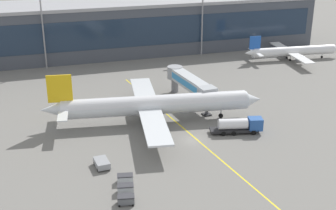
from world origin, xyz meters
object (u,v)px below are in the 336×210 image
(main_airliner, at_px, (154,105))
(commuter_jet_far, at_px, (293,51))
(pushback_tug, at_px, (102,163))
(fuel_tanker, at_px, (240,125))
(baggage_cart_0, at_px, (126,200))
(baggage_cart_1, at_px, (126,189))
(baggage_cart_2, at_px, (125,178))

(main_airliner, bearing_deg, commuter_jet_far, 31.88)
(pushback_tug, relative_size, commuter_jet_far, 0.12)
(pushback_tug, height_order, commuter_jet_far, commuter_jet_far)
(fuel_tanker, xyz_separation_m, baggage_cart_0, (-28.14, -18.58, -0.96))
(main_airliner, relative_size, fuel_tanker, 4.34)
(fuel_tanker, bearing_deg, baggage_cart_0, -146.57)
(fuel_tanker, distance_m, baggage_cart_1, 31.57)
(main_airliner, relative_size, baggage_cart_0, 16.63)
(pushback_tug, height_order, baggage_cart_2, baggage_cart_2)
(fuel_tanker, height_order, commuter_jet_far, commuter_jet_far)
(baggage_cart_0, bearing_deg, baggage_cart_2, 78.89)
(pushback_tug, height_order, baggage_cart_0, baggage_cart_0)
(baggage_cart_1, height_order, commuter_jet_far, commuter_jet_far)
(main_airliner, height_order, baggage_cart_0, main_airliner)
(fuel_tanker, relative_size, baggage_cart_0, 3.83)
(main_airliner, height_order, commuter_jet_far, main_airliner)
(fuel_tanker, relative_size, baggage_cart_2, 3.83)
(main_airliner, bearing_deg, baggage_cart_1, -114.96)
(baggage_cart_2, bearing_deg, commuter_jet_far, 40.62)
(pushback_tug, bearing_deg, commuter_jet_far, 36.11)
(baggage_cart_0, relative_size, baggage_cart_1, 1.00)
(pushback_tug, xyz_separation_m, commuter_jet_far, (69.72, 50.86, 1.98))
(fuel_tanker, bearing_deg, baggage_cart_2, -155.44)
(baggage_cart_0, xyz_separation_m, baggage_cart_2, (1.23, 6.28, 0.00))
(baggage_cart_1, distance_m, commuter_jet_far, 90.63)
(main_airliner, bearing_deg, fuel_tanker, -34.65)
(baggage_cart_2, distance_m, commuter_jet_far, 88.09)
(pushback_tug, distance_m, baggage_cart_0, 12.86)
(main_airliner, xyz_separation_m, fuel_tanker, (15.39, -10.64, -2.34))
(baggage_cart_2, relative_size, commuter_jet_far, 0.09)
(baggage_cart_2, xyz_separation_m, commuter_jet_far, (66.85, 57.34, 2.04))
(pushback_tug, bearing_deg, baggage_cart_2, -66.10)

